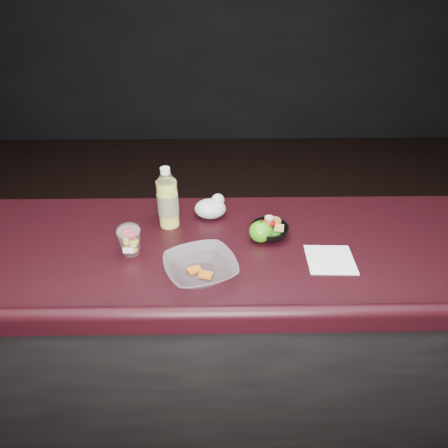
{
  "coord_description": "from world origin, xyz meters",
  "views": [
    {
      "loc": [
        -0.01,
        -0.87,
        1.88
      ],
      "look_at": [
        0.01,
        0.32,
        1.1
      ],
      "focal_mm": 32.0,
      "sensor_mm": 36.0,
      "label": 1
    }
  ],
  "objects_px": {
    "green_apple": "(261,232)",
    "snack_bowl": "(269,230)",
    "lemonade_bottle": "(168,202)",
    "fruit_cup": "(130,239)",
    "takeout_bowl": "(201,268)"
  },
  "relations": [
    {
      "from": "green_apple",
      "to": "snack_bowl",
      "type": "distance_m",
      "value": 0.05
    },
    {
      "from": "lemonade_bottle",
      "to": "fruit_cup",
      "type": "height_order",
      "value": "lemonade_bottle"
    },
    {
      "from": "fruit_cup",
      "to": "green_apple",
      "type": "height_order",
      "value": "fruit_cup"
    },
    {
      "from": "fruit_cup",
      "to": "green_apple",
      "type": "xyz_separation_m",
      "value": [
        0.46,
        0.07,
        -0.02
      ]
    },
    {
      "from": "lemonade_bottle",
      "to": "green_apple",
      "type": "relative_size",
      "value": 2.76
    },
    {
      "from": "lemonade_bottle",
      "to": "snack_bowl",
      "type": "height_order",
      "value": "lemonade_bottle"
    },
    {
      "from": "lemonade_bottle",
      "to": "green_apple",
      "type": "xyz_separation_m",
      "value": [
        0.34,
        -0.11,
        -0.06
      ]
    },
    {
      "from": "fruit_cup",
      "to": "snack_bowl",
      "type": "height_order",
      "value": "fruit_cup"
    },
    {
      "from": "green_apple",
      "to": "snack_bowl",
      "type": "xyz_separation_m",
      "value": [
        0.04,
        0.03,
        -0.01
      ]
    },
    {
      "from": "fruit_cup",
      "to": "green_apple",
      "type": "bearing_deg",
      "value": 8.54
    },
    {
      "from": "fruit_cup",
      "to": "lemonade_bottle",
      "type": "bearing_deg",
      "value": 57.34
    },
    {
      "from": "lemonade_bottle",
      "to": "snack_bowl",
      "type": "relative_size",
      "value": 1.5
    },
    {
      "from": "lemonade_bottle",
      "to": "takeout_bowl",
      "type": "bearing_deg",
      "value": -66.63
    },
    {
      "from": "lemonade_bottle",
      "to": "takeout_bowl",
      "type": "xyz_separation_m",
      "value": [
        0.13,
        -0.31,
        -0.07
      ]
    },
    {
      "from": "lemonade_bottle",
      "to": "fruit_cup",
      "type": "xyz_separation_m",
      "value": [
        -0.12,
        -0.18,
        -0.04
      ]
    }
  ]
}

